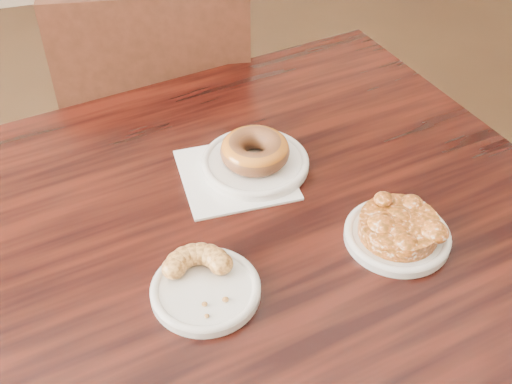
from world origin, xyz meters
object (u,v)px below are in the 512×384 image
object	(u,v)px
glazed_donut	(255,151)
apple_fritter	(399,224)
chair_far	(164,133)
cruller_fragment	(205,280)
cafe_table	(271,376)

from	to	relation	value
glazed_donut	apple_fritter	world-z (taller)	glazed_donut
glazed_donut	apple_fritter	size ratio (longest dim) A/B	0.73
chair_far	glazed_donut	xyz separation A→B (m)	(0.08, -0.54, 0.34)
chair_far	apple_fritter	size ratio (longest dim) A/B	5.88
apple_fritter	glazed_donut	bearing A→B (deg)	124.98
glazed_donut	apple_fritter	distance (m)	0.26
cruller_fragment	chair_far	bearing A→B (deg)	85.44
chair_far	cruller_fragment	size ratio (longest dim) A/B	8.17
chair_far	glazed_donut	distance (m)	0.64
glazed_donut	cruller_fragment	xyz separation A→B (m)	(-0.14, -0.23, -0.01)
cafe_table	cruller_fragment	size ratio (longest dim) A/B	8.42
cafe_table	chair_far	world-z (taller)	chair_far
cafe_table	apple_fritter	size ratio (longest dim) A/B	6.06
apple_fritter	cruller_fragment	distance (m)	0.29
cafe_table	glazed_donut	xyz separation A→B (m)	(0.02, 0.15, 0.41)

